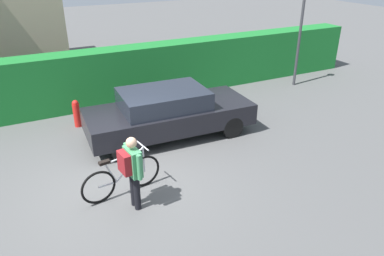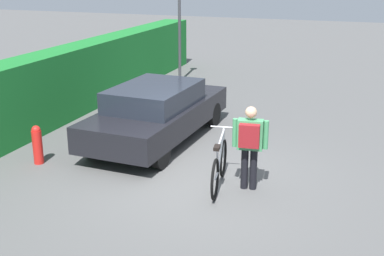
% 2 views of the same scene
% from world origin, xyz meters
% --- Properties ---
extents(ground_plane, '(60.00, 60.00, 0.00)m').
position_xyz_m(ground_plane, '(0.00, 0.00, 0.00)').
color(ground_plane, '#525252').
extents(parked_car_near, '(4.53, 1.98, 1.33)m').
position_xyz_m(parked_car_near, '(1.73, 1.62, 0.70)').
color(parked_car_near, black).
rests_on(parked_car_near, ground).
extents(bicycle, '(1.75, 0.50, 0.99)m').
position_xyz_m(bicycle, '(-0.20, -0.44, 0.40)').
color(bicycle, black).
rests_on(bicycle, ground).
extents(person_rider, '(0.39, 0.63, 1.54)m').
position_xyz_m(person_rider, '(-0.13, -0.98, 0.93)').
color(person_rider, black).
rests_on(person_rider, ground).
extents(street_lamp, '(0.28, 0.28, 3.62)m').
position_xyz_m(street_lamp, '(7.72, 3.41, 2.39)').
color(street_lamp, '#38383D').
rests_on(street_lamp, ground).
extents(fire_hydrant, '(0.20, 0.20, 0.81)m').
position_xyz_m(fire_hydrant, '(-0.38, 3.36, 0.41)').
color(fire_hydrant, red).
rests_on(fire_hydrant, ground).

